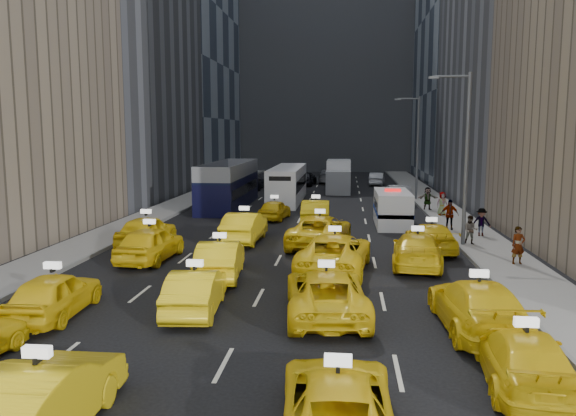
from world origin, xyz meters
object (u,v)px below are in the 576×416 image
Objects in this scene: city_bus at (288,184)px; nypd_van at (392,209)px; pedestrian_0 at (518,245)px; taxi_1 at (40,401)px; box_truck at (339,176)px; taxi_2 at (338,403)px; double_decker at (229,185)px; taxi_3 at (524,359)px.

nypd_van is at bearing -55.38° from city_bus.
taxi_1 is at bearing -140.65° from pedestrian_0.
box_truck is at bearing 62.72° from city_bus.
pedestrian_0 is at bearing -131.37° from taxi_1.
city_bus is 6.83× the size of pedestrian_0.
nypd_van is (3.14, 25.67, 0.40)m from taxi_2.
double_decker is at bearing -84.63° from taxi_1.
taxi_3 is 0.68× the size of box_truck.
city_bus reaches higher than pedestrian_0.
city_bus is at bearing -84.90° from taxi_2.
nypd_van is 3.28× the size of pedestrian_0.
box_truck is at bearing -91.57° from taxi_2.
box_truck is at bearing -78.41° from taxi_3.
double_decker is (-12.31, 7.76, 0.67)m from nypd_van.
nypd_van reaches higher than taxi_1.
nypd_van reaches higher than pedestrian_0.
taxi_3 is 23.04m from nypd_van.
taxi_3 is at bearing -151.08° from taxi_2.
nypd_van is (8.96, 26.39, 0.28)m from taxi_1.
box_truck is (4.28, 8.17, 0.06)m from city_bus.
nypd_van is at bearing -81.66° from box_truck.
city_bus is at bearing 124.03° from nypd_van.
pedestrian_0 is (4.68, -10.77, -0.08)m from nypd_van.
taxi_1 is 5.87m from taxi_2.
taxi_1 is at bearing -91.12° from city_bus.
taxi_3 is 33.64m from double_decker.
taxi_2 is (5.82, 0.72, -0.11)m from taxi_1.
taxi_2 is at bearing -76.08° from double_decker.
double_decker reaches higher than box_truck.
nypd_van is 0.48× the size of city_bus.
taxi_2 is 5.13m from taxi_3.
city_bus is (-7.99, 11.72, 0.40)m from nypd_van.
taxi_3 is 35.94m from city_bus.
taxi_2 is 34.68m from double_decker.
double_decker reaches higher than taxi_2.
city_bus is (-4.85, 37.38, 0.80)m from taxi_2.
box_truck is (-4.96, 42.90, 0.86)m from taxi_3.
taxi_3 is 43.19m from box_truck.
nypd_van is 0.46× the size of double_decker.
pedestrian_0 is (8.39, -30.67, -0.54)m from box_truck.
taxi_1 is 0.69× the size of box_truck.
pedestrian_0 is (7.82, 14.89, 0.32)m from taxi_2.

